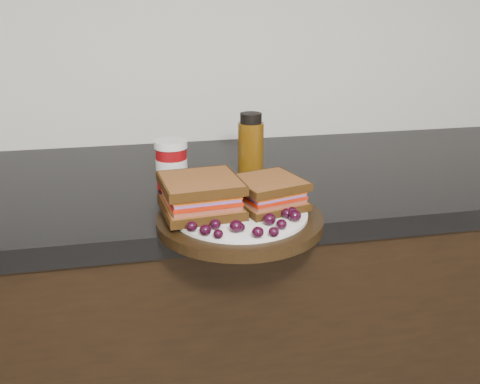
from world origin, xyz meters
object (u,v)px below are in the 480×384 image
object	(u,v)px
plate	(240,220)
oil_bottle	(251,148)
sandwich_left	(201,195)
condiment_jar	(172,164)

from	to	relation	value
plate	oil_bottle	xyz separation A→B (m)	(0.07, 0.22, 0.06)
plate	sandwich_left	world-z (taller)	sandwich_left
plate	condiment_jar	size ratio (longest dim) A/B	2.89
condiment_jar	oil_bottle	xyz separation A→B (m)	(0.16, -0.00, 0.02)
sandwich_left	condiment_jar	xyz separation A→B (m)	(-0.03, 0.20, -0.00)
sandwich_left	condiment_jar	distance (m)	0.21
oil_bottle	condiment_jar	bearing A→B (deg)	178.39
condiment_jar	oil_bottle	world-z (taller)	oil_bottle
oil_bottle	sandwich_left	bearing A→B (deg)	-123.17
sandwich_left	condiment_jar	bearing A→B (deg)	93.10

